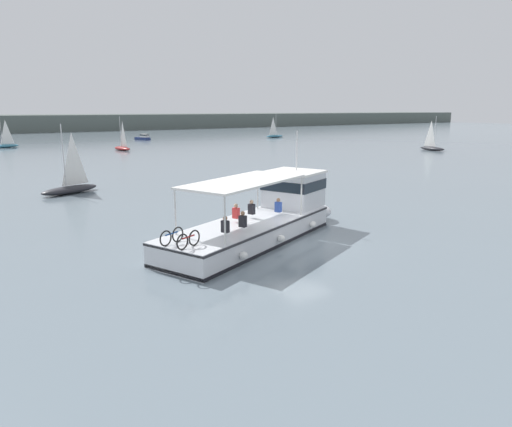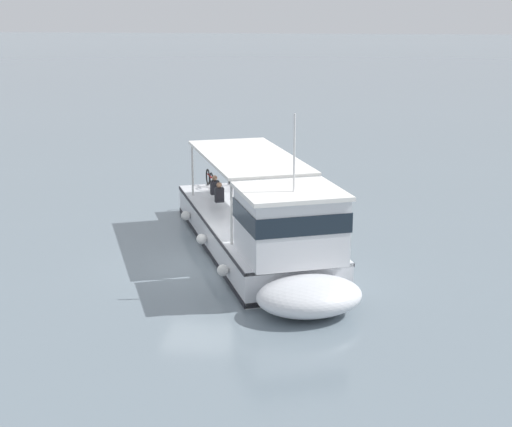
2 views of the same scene
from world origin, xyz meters
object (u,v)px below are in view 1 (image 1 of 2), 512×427
object	(u,v)px
sailboat_horizon_west	(432,147)
ferry_main	(267,217)
sailboat_off_bow	(5,145)
sailboat_near_starboard	(70,187)
motorboat_outer_anchorage	(143,137)
sailboat_off_stern	(122,147)
sailboat_far_right	(275,135)

from	to	relation	value
sailboat_horizon_west	ferry_main	bearing A→B (deg)	-152.67
sailboat_horizon_west	sailboat_off_bow	size ratio (longest dim) A/B	1.00
ferry_main	sailboat_near_starboard	distance (m)	19.64
motorboat_outer_anchorage	sailboat_off_stern	world-z (taller)	sailboat_off_stern
motorboat_outer_anchorage	sailboat_near_starboard	world-z (taller)	sailboat_near_starboard
sailboat_near_starboard	motorboat_outer_anchorage	bearing A→B (deg)	64.40
sailboat_off_bow	sailboat_near_starboard	bearing A→B (deg)	-90.99
ferry_main	sailboat_horizon_west	world-z (taller)	sailboat_horizon_west
motorboat_outer_anchorage	sailboat_horizon_west	bearing A→B (deg)	-59.87
sailboat_off_bow	ferry_main	bearing A→B (deg)	-86.22
ferry_main	motorboat_outer_anchorage	world-z (taller)	ferry_main
ferry_main	sailboat_near_starboard	world-z (taller)	sailboat_near_starboard
motorboat_outer_anchorage	sailboat_off_bow	xyz separation A→B (m)	(-26.91, -6.11, -0.00)
sailboat_off_bow	sailboat_off_stern	size ratio (longest dim) A/B	1.00
motorboat_outer_anchorage	ferry_main	bearing A→B (deg)	-106.14
sailboat_off_bow	sailboat_off_stern	xyz separation A→B (m)	(15.03, -16.20, 0.00)
sailboat_horizon_west	sailboat_near_starboard	distance (m)	57.52
ferry_main	sailboat_off_stern	distance (m)	55.55
motorboat_outer_anchorage	sailboat_far_right	distance (m)	29.81
sailboat_off_bow	sailboat_far_right	distance (m)	55.48
ferry_main	sailboat_far_right	distance (m)	84.96
motorboat_outer_anchorage	sailboat_far_right	size ratio (longest dim) A/B	0.71
sailboat_horizon_west	sailboat_off_stern	bearing A→B (deg)	145.72
sailboat_horizon_west	sailboat_far_right	distance (m)	41.57
motorboat_outer_anchorage	sailboat_off_bow	world-z (taller)	sailboat_off_bow
sailboat_near_starboard	sailboat_off_stern	xyz separation A→B (m)	(15.93, 35.74, 0.00)
sailboat_near_starboard	ferry_main	bearing A→B (deg)	-73.52
motorboat_outer_anchorage	sailboat_near_starboard	bearing A→B (deg)	-115.60
motorboat_outer_anchorage	sailboat_near_starboard	distance (m)	64.36
sailboat_off_bow	sailboat_off_stern	bearing A→B (deg)	-47.13
sailboat_near_starboard	sailboat_off_bow	bearing A→B (deg)	89.01
motorboat_outer_anchorage	sailboat_far_right	world-z (taller)	sailboat_far_right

